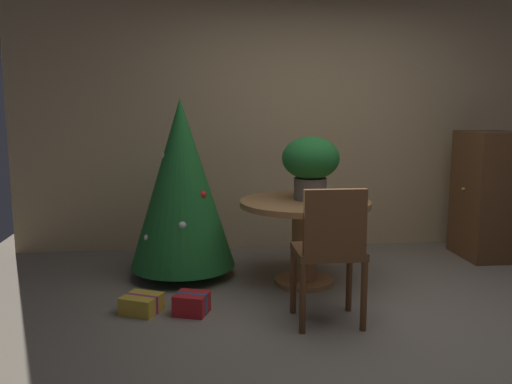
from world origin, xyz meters
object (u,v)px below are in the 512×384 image
(flower_vase, at_px, (311,162))
(holiday_tree, at_px, (182,184))
(gift_box_red, at_px, (192,304))
(wooden_cabinet, at_px, (488,195))
(wooden_chair_near, at_px, (331,246))
(round_dining_table, at_px, (305,224))
(gift_box_gold, at_px, (142,304))

(flower_vase, xyz_separation_m, holiday_tree, (-1.06, 0.26, -0.20))
(holiday_tree, relative_size, gift_box_red, 5.49)
(flower_vase, xyz_separation_m, wooden_cabinet, (1.88, 0.58, -0.40))
(flower_vase, xyz_separation_m, wooden_chair_near, (-0.05, -0.93, -0.46))
(round_dining_table, distance_m, flower_vase, 0.51)
(gift_box_red, xyz_separation_m, gift_box_gold, (-0.36, 0.06, -0.01))
(wooden_chair_near, distance_m, gift_box_red, 1.08)
(round_dining_table, bearing_deg, wooden_chair_near, -90.00)
(flower_vase, xyz_separation_m, gift_box_red, (-0.98, -0.62, -0.94))
(gift_box_gold, bearing_deg, wooden_chair_near, -16.08)
(wooden_chair_near, distance_m, gift_box_gold, 1.42)
(round_dining_table, height_order, wooden_cabinet, wooden_cabinet)
(flower_vase, relative_size, gift_box_gold, 1.60)
(holiday_tree, bearing_deg, gift_box_red, -84.71)
(wooden_chair_near, height_order, wooden_cabinet, wooden_cabinet)
(wooden_chair_near, bearing_deg, wooden_cabinet, 38.17)
(holiday_tree, relative_size, wooden_cabinet, 1.25)
(wooden_chair_near, relative_size, holiday_tree, 0.62)
(flower_vase, distance_m, gift_box_red, 1.49)
(holiday_tree, distance_m, wooden_cabinet, 2.96)
(round_dining_table, bearing_deg, gift_box_red, -147.94)
(wooden_cabinet, bearing_deg, gift_box_red, -157.06)
(flower_vase, bearing_deg, round_dining_table, -139.18)
(wooden_chair_near, bearing_deg, round_dining_table, 90.00)
(wooden_chair_near, bearing_deg, gift_box_gold, 163.92)
(holiday_tree, height_order, wooden_cabinet, holiday_tree)
(wooden_cabinet, bearing_deg, round_dining_table, -161.97)
(round_dining_table, bearing_deg, flower_vase, 40.82)
(gift_box_gold, bearing_deg, gift_box_red, -9.86)
(wooden_cabinet, bearing_deg, wooden_chair_near, -141.83)
(wooden_chair_near, distance_m, holiday_tree, 1.58)
(gift_box_gold, height_order, wooden_cabinet, wooden_cabinet)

